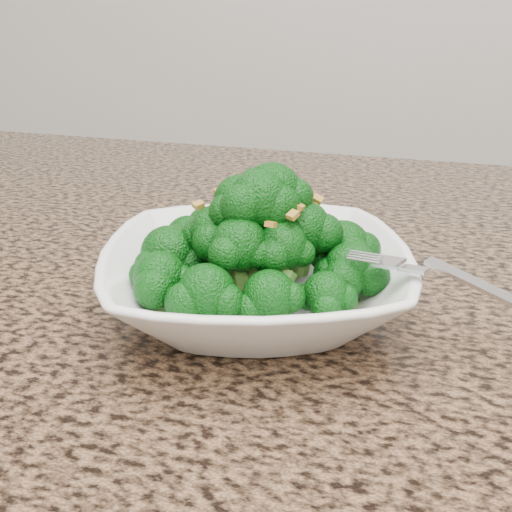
% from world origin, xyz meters
% --- Properties ---
extents(granite_counter, '(1.64, 1.04, 0.03)m').
position_xyz_m(granite_counter, '(0.00, 0.30, 0.89)').
color(granite_counter, brown).
rests_on(granite_counter, cabinet).
extents(bowl, '(0.30, 0.30, 0.06)m').
position_xyz_m(bowl, '(-0.02, 0.25, 0.93)').
color(bowl, white).
rests_on(bowl, granite_counter).
extents(broccoli_pile, '(0.21, 0.21, 0.08)m').
position_xyz_m(broccoli_pile, '(-0.02, 0.25, 1.00)').
color(broccoli_pile, '#084C0C').
rests_on(broccoli_pile, bowl).
extents(garlic_topping, '(0.12, 0.12, 0.01)m').
position_xyz_m(garlic_topping, '(-0.02, 0.25, 1.04)').
color(garlic_topping, '#B8812C').
rests_on(garlic_topping, broccoli_pile).
extents(fork, '(0.16, 0.09, 0.01)m').
position_xyz_m(fork, '(0.10, 0.23, 0.96)').
color(fork, silver).
rests_on(fork, bowl).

